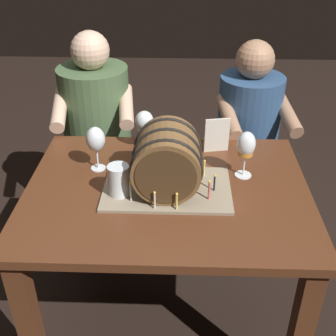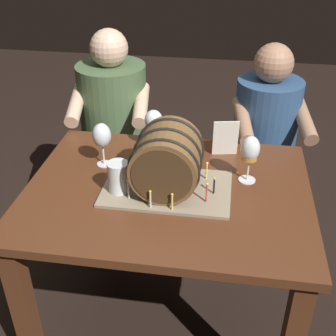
{
  "view_description": "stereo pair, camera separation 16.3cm",
  "coord_description": "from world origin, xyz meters",
  "px_view_note": "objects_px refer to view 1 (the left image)",
  "views": [
    {
      "loc": [
        0.05,
        -1.4,
        1.7
      ],
      "look_at": [
        0.0,
        -0.01,
        0.85
      ],
      "focal_mm": 46.67,
      "sensor_mm": 36.0,
      "label": 1
    },
    {
      "loc": [
        0.21,
        -1.39,
        1.7
      ],
      "look_at": [
        0.0,
        -0.01,
        0.85
      ],
      "focal_mm": 46.67,
      "sensor_mm": 36.0,
      "label": 2
    }
  ],
  "objects_px": {
    "dining_table": "(167,215)",
    "barrel_cake": "(168,162)",
    "menu_card": "(217,135)",
    "person_seated_left": "(99,144)",
    "beer_pint": "(119,182)",
    "wine_glass_amber": "(246,146)",
    "person_seated_right": "(245,152)",
    "wine_glass_empty": "(96,140)",
    "wine_glass_white": "(145,123)"
  },
  "relations": [
    {
      "from": "wine_glass_amber",
      "to": "person_seated_left",
      "type": "bearing_deg",
      "value": 139.73
    },
    {
      "from": "beer_pint",
      "to": "barrel_cake",
      "type": "bearing_deg",
      "value": 14.16
    },
    {
      "from": "wine_glass_amber",
      "to": "person_seated_left",
      "type": "relative_size",
      "value": 0.17
    },
    {
      "from": "dining_table",
      "to": "barrel_cake",
      "type": "height_order",
      "value": "barrel_cake"
    },
    {
      "from": "dining_table",
      "to": "wine_glass_empty",
      "type": "relative_size",
      "value": 5.8
    },
    {
      "from": "person_seated_left",
      "to": "person_seated_right",
      "type": "bearing_deg",
      "value": -0.03
    },
    {
      "from": "dining_table",
      "to": "person_seated_left",
      "type": "relative_size",
      "value": 0.95
    },
    {
      "from": "dining_table",
      "to": "wine_glass_white",
      "type": "relative_size",
      "value": 6.07
    },
    {
      "from": "beer_pint",
      "to": "person_seated_left",
      "type": "xyz_separation_m",
      "value": [
        -0.23,
        0.76,
        -0.26
      ]
    },
    {
      "from": "wine_glass_amber",
      "to": "person_seated_right",
      "type": "height_order",
      "value": "person_seated_right"
    },
    {
      "from": "wine_glass_empty",
      "to": "wine_glass_amber",
      "type": "xyz_separation_m",
      "value": [
        0.6,
        -0.03,
        0.0
      ]
    },
    {
      "from": "barrel_cake",
      "to": "person_seated_left",
      "type": "height_order",
      "value": "person_seated_left"
    },
    {
      "from": "wine_glass_amber",
      "to": "beer_pint",
      "type": "height_order",
      "value": "wine_glass_amber"
    },
    {
      "from": "dining_table",
      "to": "person_seated_right",
      "type": "bearing_deg",
      "value": 60.08
    },
    {
      "from": "person_seated_right",
      "to": "wine_glass_white",
      "type": "bearing_deg",
      "value": -143.06
    },
    {
      "from": "wine_glass_empty",
      "to": "menu_card",
      "type": "height_order",
      "value": "wine_glass_empty"
    },
    {
      "from": "wine_glass_amber",
      "to": "person_seated_right",
      "type": "relative_size",
      "value": 0.17
    },
    {
      "from": "wine_glass_white",
      "to": "beer_pint",
      "type": "relative_size",
      "value": 1.38
    },
    {
      "from": "beer_pint",
      "to": "person_seated_right",
      "type": "distance_m",
      "value": 1.0
    },
    {
      "from": "person_seated_left",
      "to": "wine_glass_amber",
      "type": "bearing_deg",
      "value": -40.27
    },
    {
      "from": "menu_card",
      "to": "person_seated_left",
      "type": "bearing_deg",
      "value": 135.3
    },
    {
      "from": "beer_pint",
      "to": "menu_card",
      "type": "xyz_separation_m",
      "value": [
        0.38,
        0.36,
        0.02
      ]
    },
    {
      "from": "dining_table",
      "to": "menu_card",
      "type": "relative_size",
      "value": 6.9
    },
    {
      "from": "dining_table",
      "to": "person_seated_right",
      "type": "xyz_separation_m",
      "value": [
        0.41,
        0.71,
        -0.1
      ]
    },
    {
      "from": "wine_glass_empty",
      "to": "menu_card",
      "type": "xyz_separation_m",
      "value": [
        0.5,
        0.16,
        -0.05
      ]
    },
    {
      "from": "dining_table",
      "to": "barrel_cake",
      "type": "xyz_separation_m",
      "value": [
        0.0,
        -0.01,
        0.25
      ]
    },
    {
      "from": "wine_glass_empty",
      "to": "person_seated_right",
      "type": "relative_size",
      "value": 0.17
    },
    {
      "from": "dining_table",
      "to": "wine_glass_empty",
      "type": "height_order",
      "value": "wine_glass_empty"
    },
    {
      "from": "beer_pint",
      "to": "menu_card",
      "type": "relative_size",
      "value": 0.82
    },
    {
      "from": "wine_glass_amber",
      "to": "person_seated_right",
      "type": "xyz_separation_m",
      "value": [
        0.1,
        0.6,
        -0.36
      ]
    },
    {
      "from": "wine_glass_white",
      "to": "person_seated_left",
      "type": "distance_m",
      "value": 0.58
    },
    {
      "from": "wine_glass_amber",
      "to": "beer_pint",
      "type": "distance_m",
      "value": 0.51
    },
    {
      "from": "menu_card",
      "to": "dining_table",
      "type": "bearing_deg",
      "value": -135.66
    },
    {
      "from": "barrel_cake",
      "to": "menu_card",
      "type": "xyz_separation_m",
      "value": [
        0.2,
        0.31,
        -0.04
      ]
    },
    {
      "from": "person_seated_left",
      "to": "barrel_cake",
      "type": "bearing_deg",
      "value": -60.33
    },
    {
      "from": "barrel_cake",
      "to": "menu_card",
      "type": "height_order",
      "value": "barrel_cake"
    },
    {
      "from": "beer_pint",
      "to": "person_seated_right",
      "type": "relative_size",
      "value": 0.12
    },
    {
      "from": "wine_glass_amber",
      "to": "beer_pint",
      "type": "relative_size",
      "value": 1.5
    },
    {
      "from": "wine_glass_amber",
      "to": "beer_pint",
      "type": "bearing_deg",
      "value": -161.51
    },
    {
      "from": "barrel_cake",
      "to": "wine_glass_amber",
      "type": "distance_m",
      "value": 0.32
    },
    {
      "from": "barrel_cake",
      "to": "person_seated_left",
      "type": "xyz_separation_m",
      "value": [
        -0.41,
        0.72,
        -0.32
      ]
    },
    {
      "from": "beer_pint",
      "to": "menu_card",
      "type": "distance_m",
      "value": 0.53
    },
    {
      "from": "dining_table",
      "to": "person_seated_left",
      "type": "bearing_deg",
      "value": 119.85
    },
    {
      "from": "dining_table",
      "to": "beer_pint",
      "type": "height_order",
      "value": "beer_pint"
    },
    {
      "from": "beer_pint",
      "to": "person_seated_right",
      "type": "height_order",
      "value": "person_seated_right"
    },
    {
      "from": "wine_glass_empty",
      "to": "person_seated_right",
      "type": "distance_m",
      "value": 0.97
    },
    {
      "from": "menu_card",
      "to": "person_seated_right",
      "type": "distance_m",
      "value": 0.55
    },
    {
      "from": "wine_glass_empty",
      "to": "dining_table",
      "type": "bearing_deg",
      "value": -25.11
    },
    {
      "from": "barrel_cake",
      "to": "menu_card",
      "type": "relative_size",
      "value": 3.06
    },
    {
      "from": "wine_glass_empty",
      "to": "person_seated_right",
      "type": "height_order",
      "value": "person_seated_right"
    }
  ]
}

